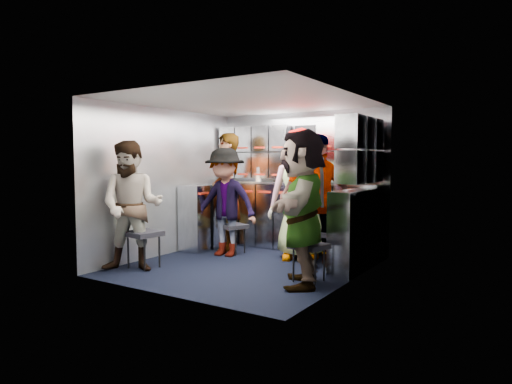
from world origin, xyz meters
The scene contains 29 objects.
floor centered at (0.00, 0.00, 0.00)m, with size 3.00×3.00×0.00m, color black.
wall_back centered at (0.00, 1.50, 1.05)m, with size 2.80×0.04×2.10m, color #9498A1.
wall_left centered at (-1.40, 0.00, 1.05)m, with size 0.04×3.00×2.10m, color #9498A1.
wall_right centered at (1.40, 0.00, 1.05)m, with size 0.04×3.00×2.10m, color #9498A1.
ceiling centered at (0.00, 0.00, 2.10)m, with size 2.80×3.00×0.02m, color silver.
cart_bank_back centered at (0.00, 1.29, 0.49)m, with size 2.68×0.38×0.99m, color #9498A3.
cart_bank_left centered at (-1.19, 0.56, 0.49)m, with size 0.38×0.76×0.99m, color #9498A3.
counter centered at (0.00, 1.29, 1.01)m, with size 2.68×0.42×0.03m, color silver.
locker_bank_back centered at (0.00, 1.35, 1.49)m, with size 2.68×0.28×0.82m, color #9498A3.
locker_bank_right centered at (1.25, 0.70, 1.49)m, with size 0.28×1.00×0.82m, color #9498A3.
right_cabinet centered at (1.25, 0.60, 0.50)m, with size 0.28×1.20×1.00m, color #9498A3.
coffee_niche centered at (0.18, 1.41, 1.47)m, with size 0.46×0.16×0.84m, color black, non-canonical shape.
red_latch_strip centered at (0.00, 1.09, 0.88)m, with size 2.60×0.02×0.03m, color #AB2211.
jump_seat_near_left centered at (-1.04, -0.78, 0.42)m, with size 0.45×0.43×0.47m.
jump_seat_mid_left centered at (-0.62, 0.56, 0.38)m, with size 0.47×0.46×0.43m.
jump_seat_center centered at (0.39, 0.95, 0.38)m, with size 0.40×0.38×0.43m.
jump_seat_mid_right centered at (0.75, 0.67, 0.38)m, with size 0.42×0.40×0.43m.
jump_seat_near_right centered at (1.01, -0.24, 0.38)m, with size 0.43×0.41×0.43m.
attendant_standing centered at (-0.88, 0.76, 0.89)m, with size 0.65×0.42×1.77m, color black.
attendant_arc_a centered at (-1.04, -0.96, 0.80)m, with size 0.78×0.61×1.60m, color black.
attendant_arc_b centered at (-0.62, 0.38, 0.77)m, with size 0.99×0.57×1.54m, color black.
attendant_arc_c centered at (0.39, 0.77, 0.90)m, with size 0.88×0.57×1.81m, color black.
attendant_arc_d centered at (0.75, 0.49, 0.85)m, with size 1.00×0.41×1.70m, color black.
attendant_arc_e centered at (1.01, -0.42, 0.85)m, with size 1.58×0.50×1.70m, color black.
bottle_left centered at (-0.58, 1.24, 1.14)m, with size 0.07×0.07×0.23m, color white.
bottle_mid centered at (-0.60, 1.24, 1.14)m, with size 0.07×0.07×0.23m, color white.
bottle_right centered at (0.18, 1.24, 1.17)m, with size 0.06×0.06×0.27m, color white.
cup_left centered at (-0.60, 1.23, 1.08)m, with size 0.08×0.08×0.10m, color tan.
cup_right centered at (0.80, 1.23, 1.08)m, with size 0.07×0.07×0.10m, color tan.
Camera 1 is at (3.23, -4.82, 1.36)m, focal length 32.00 mm.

